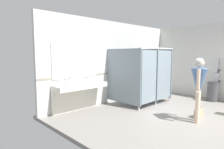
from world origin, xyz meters
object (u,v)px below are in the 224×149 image
object	(u,v)px
trash_bin	(212,91)
paper_towel_dispenser_lower	(218,78)
person_standing	(199,82)
paper_cup	(80,82)
handbag	(199,113)
paper_towel_dispenser_upper	(217,66)
soap_dispenser	(70,81)

from	to	relation	value
trash_bin	paper_towel_dispenser_lower	bearing A→B (deg)	-7.44
person_standing	paper_cup	bearing A→B (deg)	121.24
handbag	paper_towel_dispenser_upper	bearing A→B (deg)	9.50
paper_cup	paper_towel_dispenser_lower	bearing A→B (deg)	-25.90
paper_towel_dispenser_lower	soap_dispenser	bearing A→B (deg)	153.17
soap_dispenser	paper_cup	xyz separation A→B (m)	(0.22, -0.21, -0.03)
handbag	soap_dispenser	size ratio (longest dim) A/B	1.91
soap_dispenser	paper_cup	bearing A→B (deg)	-42.81
person_standing	handbag	world-z (taller)	person_standing
handbag	paper_cup	world-z (taller)	paper_cup
soap_dispenser	handbag	bearing A→B (deg)	-51.71
paper_towel_dispenser_upper	trash_bin	bearing A→B (deg)	179.93
paper_towel_dispenser_upper	soap_dispenser	bearing A→B (deg)	153.61
soap_dispenser	paper_towel_dispenser_lower	bearing A→B (deg)	-26.83
trash_bin	person_standing	distance (m)	2.78
trash_bin	paper_cup	distance (m)	4.90
person_standing	paper_towel_dispenser_upper	bearing A→B (deg)	10.39
trash_bin	handbag	distance (m)	2.34
person_standing	handbag	distance (m)	0.99
trash_bin	soap_dispenser	bearing A→B (deg)	151.84
person_standing	paper_cup	world-z (taller)	person_standing
person_standing	handbag	xyz separation A→B (m)	(0.36, 0.11, -0.91)
paper_towel_dispenser_upper	trash_bin	distance (m)	1.00
trash_bin	person_standing	world-z (taller)	person_standing
paper_towel_dispenser_upper	soap_dispenser	distance (m)	5.50
handbag	trash_bin	bearing A→B (deg)	10.96
person_standing	soap_dispenser	bearing A→B (deg)	122.60
trash_bin	soap_dispenser	xyz separation A→B (m)	(-4.55, 2.44, 0.58)
paper_towel_dispenser_lower	handbag	xyz separation A→B (m)	(-2.64, -0.40, -0.72)
person_standing	paper_cup	size ratio (longest dim) A/B	15.13
paper_towel_dispenser_upper	paper_towel_dispenser_lower	distance (m)	0.46
trash_bin	paper_cup	size ratio (longest dim) A/B	6.68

